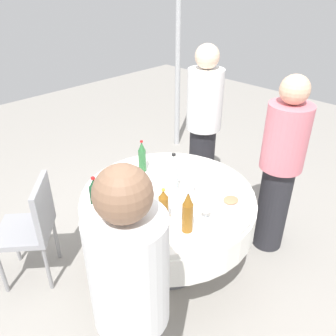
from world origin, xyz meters
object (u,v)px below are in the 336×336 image
object	(u,v)px
bottle_green_outer	(142,157)
person_near	(203,125)
wine_glass_left	(206,206)
bottle_clear_near	(174,175)
bottle_clear_west	(190,183)
dining_table	(168,209)
chair_north	(33,223)
plate_south	(170,175)
plate_inner	(139,207)
bottle_amber_north	(188,213)
wine_glass_east	(139,214)
plate_far	(231,202)
bottle_dark_green_east	(96,198)
bottle_amber_left	(163,208)
plate_rear	(138,184)
person_west	(280,166)
person_outer	(132,311)

from	to	relation	value
bottle_green_outer	person_near	size ratio (longest dim) A/B	0.17
bottle_green_outer	wine_glass_left	bearing A→B (deg)	80.63
bottle_clear_near	bottle_clear_west	bearing A→B (deg)	106.81
dining_table	chair_north	size ratio (longest dim) A/B	1.53
dining_table	bottle_green_outer	xyz separation A→B (m)	(-0.09, -0.38, 0.28)
plate_south	plate_inner	bearing A→B (deg)	18.39
bottle_amber_north	wine_glass_east	world-z (taller)	bottle_amber_north
bottle_clear_west	plate_far	distance (m)	0.32
bottle_clear_near	bottle_dark_green_east	bearing A→B (deg)	-15.58
bottle_amber_north	chair_north	distance (m)	1.25
dining_table	wine_glass_left	size ratio (longest dim) A/B	9.20
bottle_amber_left	wine_glass_left	distance (m)	0.29
bottle_green_outer	bottle_dark_green_east	distance (m)	0.66
bottle_clear_near	plate_inner	world-z (taller)	bottle_clear_near
bottle_clear_west	plate_rear	bearing A→B (deg)	-65.57
bottle_clear_west	chair_north	distance (m)	1.23
plate_rear	person_west	size ratio (longest dim) A/B	0.16
bottle_amber_north	plate_far	size ratio (longest dim) A/B	1.19
bottle_clear_near	plate_far	world-z (taller)	bottle_clear_near
bottle_amber_north	bottle_clear_near	bearing A→B (deg)	-124.94
bottle_amber_left	plate_south	world-z (taller)	bottle_amber_left
plate_rear	plate_inner	xyz separation A→B (m)	(0.19, 0.23, 0.00)
bottle_green_outer	person_near	xyz separation A→B (m)	(-0.87, -0.07, -0.01)
plate_rear	chair_north	size ratio (longest dim) A/B	0.29
plate_rear	person_west	bearing A→B (deg)	143.28
person_west	bottle_amber_north	bearing A→B (deg)	-65.05
wine_glass_east	bottle_clear_west	bearing A→B (deg)	-179.03
bottle_amber_left	plate_inner	size ratio (longest dim) A/B	1.23
bottle_dark_green_east	plate_inner	distance (m)	0.32
bottle_green_outer	chair_north	distance (m)	0.98
plate_south	chair_north	size ratio (longest dim) A/B	0.27
bottle_clear_near	bottle_clear_west	size ratio (longest dim) A/B	1.33
plate_rear	bottle_amber_left	bearing A→B (deg)	68.48
bottle_amber_north	person_outer	size ratio (longest dim) A/B	0.19
bottle_green_outer	plate_rear	world-z (taller)	bottle_green_outer
plate_south	person_near	bearing A→B (deg)	-159.01
chair_north	bottle_dark_green_east	bearing A→B (deg)	-114.00
person_outer	chair_north	bearing A→B (deg)	-41.51
person_outer	bottle_green_outer	bearing A→B (deg)	-79.76
dining_table	plate_inner	world-z (taller)	plate_inner
bottle_amber_left	plate_rear	world-z (taller)	bottle_amber_left
wine_glass_left	person_outer	size ratio (longest dim) A/B	0.09
dining_table	bottle_clear_west	size ratio (longest dim) A/B	5.55
wine_glass_east	person_outer	distance (m)	0.71
bottle_amber_north	person_near	distance (m)	1.44
bottle_clear_west	chair_north	world-z (taller)	bottle_clear_west
plate_inner	plate_far	bearing A→B (deg)	140.68
wine_glass_left	wine_glass_east	xyz separation A→B (m)	(0.37, -0.24, 0.01)
bottle_dark_green_east	plate_south	bearing A→B (deg)	-178.90
plate_south	person_west	world-z (taller)	person_west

